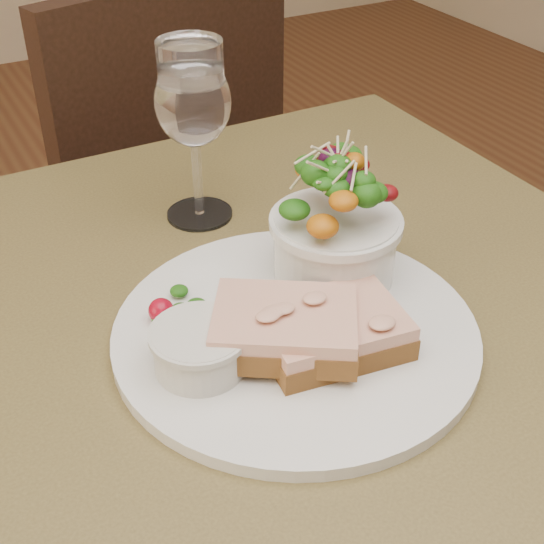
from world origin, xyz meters
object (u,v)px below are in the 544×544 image
chair_far (138,284)px  salad_bowl (336,219)px  dinner_plate (295,333)px  sandwich_front (332,330)px  cafe_table (259,418)px  sandwich_back (285,327)px  wine_glass (193,107)px  ramekin (200,347)px

chair_far → salad_bowl: size_ratio=7.09×
chair_far → dinner_plate: bearing=68.2°
sandwich_front → cafe_table: bearing=134.4°
sandwich_front → sandwich_back: size_ratio=0.87×
sandwich_front → salad_bowl: salad_bowl is taller
cafe_table → sandwich_back: (0.00, -0.04, 0.14)m
cafe_table → wine_glass: wine_glass is taller
dinner_plate → chair_far: bearing=83.4°
chair_far → sandwich_back: 0.93m
salad_bowl → ramekin: bearing=-160.2°
sandwich_back → wine_glass: (0.03, 0.25, 0.09)m
ramekin → wine_glass: (0.10, 0.23, 0.09)m
sandwich_back → dinner_plate: bearing=75.6°
sandwich_back → ramekin: sandwich_back is taller
wine_glass → ramekin: bearing=-113.7°
cafe_table → sandwich_front: 0.15m
sandwich_front → ramekin: bearing=173.0°
dinner_plate → sandwich_back: size_ratio=2.17×
sandwich_front → salad_bowl: size_ratio=0.98×
dinner_plate → salad_bowl: (0.07, 0.05, 0.07)m
chair_far → sandwich_front: (-0.07, -0.79, 0.48)m
chair_far → sandwich_back: bearing=66.8°
dinner_plate → ramekin: bearing=-175.6°
chair_far → wine_glass: (-0.08, -0.53, 0.58)m
sandwich_back → ramekin: 0.07m
dinner_plate → cafe_table: bearing=143.2°
dinner_plate → sandwich_back: bearing=-136.8°
cafe_table → dinner_plate: dinner_plate is taller
cafe_table → ramekin: size_ratio=11.03×
cafe_table → wine_glass: 0.31m
chair_far → ramekin: size_ratio=12.41×
chair_far → wine_glass: bearing=66.7°
salad_bowl → dinner_plate: bearing=-143.9°
cafe_table → sandwich_back: size_ratio=5.62×
chair_far → sandwich_back: (-0.11, -0.78, 0.49)m
sandwich_back → salad_bowl: salad_bowl is taller
sandwich_front → chair_far: bearing=92.1°
ramekin → wine_glass: size_ratio=0.41×
ramekin → wine_glass: bearing=66.3°
dinner_plate → salad_bowl: bearing=36.1°
chair_far → salad_bowl: 0.88m
ramekin → salad_bowl: (0.16, 0.06, 0.04)m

